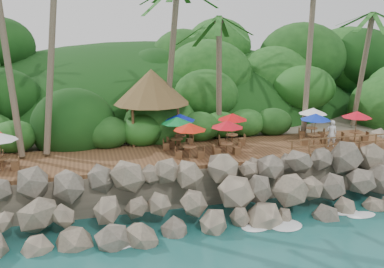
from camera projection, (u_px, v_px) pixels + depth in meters
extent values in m
plane|color=#19514F|center=(224.00, 235.00, 19.60)|extent=(140.00, 140.00, 0.00)
cube|color=gray|center=(161.00, 133.00, 34.35)|extent=(32.00, 25.20, 2.10)
ellipsoid|color=#143811|center=(148.00, 125.00, 41.64)|extent=(44.80, 28.00, 15.40)
cube|color=brown|center=(192.00, 154.00, 24.69)|extent=(26.00, 5.00, 0.20)
ellipsoid|color=white|center=(20.00, 257.00, 17.67)|extent=(1.20, 0.80, 0.06)
ellipsoid|color=white|center=(93.00, 247.00, 18.40)|extent=(1.20, 0.80, 0.06)
ellipsoid|color=white|center=(160.00, 239.00, 19.14)|extent=(1.20, 0.80, 0.06)
ellipsoid|color=white|center=(222.00, 231.00, 19.87)|extent=(1.20, 0.80, 0.06)
ellipsoid|color=white|center=(280.00, 224.00, 20.61)|extent=(1.20, 0.80, 0.06)
ellipsoid|color=white|center=(334.00, 217.00, 21.34)|extent=(1.20, 0.80, 0.06)
ellipsoid|color=white|center=(384.00, 211.00, 22.08)|extent=(1.20, 0.80, 0.06)
cylinder|color=brown|center=(5.00, 43.00, 22.86)|extent=(1.37, 2.78, 12.37)
cylinder|color=brown|center=(52.00, 45.00, 23.52)|extent=(1.83, 2.70, 12.14)
cylinder|color=brown|center=(171.00, 66.00, 26.12)|extent=(1.26, 1.25, 9.58)
cylinder|color=brown|center=(219.00, 80.00, 26.98)|extent=(0.66, 0.62, 7.75)
ellipsoid|color=#23601E|center=(220.00, 17.00, 26.03)|extent=(6.00, 6.00, 2.40)
cylinder|color=brown|center=(309.00, 54.00, 27.92)|extent=(1.45, 2.01, 10.76)
cylinder|color=brown|center=(362.00, 72.00, 30.00)|extent=(0.39, 1.36, 8.09)
ellipsoid|color=#23601E|center=(368.00, 13.00, 29.00)|extent=(6.00, 6.00, 2.40)
cylinder|color=brown|center=(133.00, 128.00, 25.49)|extent=(0.16, 0.16, 2.40)
cylinder|color=brown|center=(178.00, 125.00, 26.18)|extent=(0.16, 0.16, 2.40)
cylinder|color=brown|center=(128.00, 118.00, 28.12)|extent=(0.16, 0.16, 2.40)
cylinder|color=brown|center=(169.00, 116.00, 28.80)|extent=(0.16, 0.16, 2.40)
cone|color=brown|center=(151.00, 86.00, 26.58)|extent=(4.88, 4.88, 2.20)
cylinder|color=brown|center=(355.00, 137.00, 26.73)|extent=(0.07, 0.07, 0.66)
cylinder|color=brown|center=(355.00, 132.00, 26.65)|extent=(0.75, 0.75, 0.04)
cylinder|color=brown|center=(356.00, 127.00, 26.57)|extent=(0.04, 0.04, 1.96)
cone|color=red|center=(357.00, 114.00, 26.37)|extent=(1.87, 1.87, 0.40)
cube|color=brown|center=(345.00, 139.00, 26.72)|extent=(0.44, 0.44, 0.41)
cube|color=brown|center=(364.00, 139.00, 26.81)|extent=(0.44, 0.44, 0.41)
cylinder|color=brown|center=(227.00, 149.00, 24.05)|extent=(0.07, 0.07, 0.66)
cylinder|color=brown|center=(227.00, 144.00, 23.96)|extent=(0.75, 0.75, 0.04)
cylinder|color=brown|center=(227.00, 138.00, 23.89)|extent=(0.04, 0.04, 1.96)
cone|color=red|center=(227.00, 124.00, 23.68)|extent=(1.87, 1.87, 0.40)
cube|color=brown|center=(217.00, 152.00, 23.90)|extent=(0.39, 0.39, 0.41)
cube|color=brown|center=(237.00, 151.00, 24.25)|extent=(0.39, 0.39, 0.41)
cylinder|color=brown|center=(2.00, 165.00, 21.34)|extent=(0.07, 0.07, 0.66)
cylinder|color=brown|center=(1.00, 158.00, 21.25)|extent=(0.75, 0.75, 0.04)
cylinder|color=brown|center=(0.00, 153.00, 21.18)|extent=(0.04, 0.04, 1.96)
cube|color=brown|center=(15.00, 166.00, 21.57)|extent=(0.41, 0.41, 0.41)
cylinder|color=brown|center=(232.00, 140.00, 26.05)|extent=(0.07, 0.07, 0.66)
cylinder|color=brown|center=(232.00, 135.00, 25.96)|extent=(0.75, 0.75, 0.04)
cylinder|color=brown|center=(232.00, 130.00, 25.89)|extent=(0.04, 0.04, 1.96)
cone|color=red|center=(233.00, 117.00, 25.68)|extent=(1.87, 1.87, 0.40)
cube|color=brown|center=(222.00, 142.00, 26.00)|extent=(0.42, 0.42, 0.41)
cube|color=brown|center=(242.00, 142.00, 26.15)|extent=(0.42, 0.42, 0.41)
cylinder|color=brown|center=(177.00, 144.00, 25.07)|extent=(0.07, 0.07, 0.66)
cylinder|color=brown|center=(177.00, 139.00, 24.98)|extent=(0.75, 0.75, 0.04)
cylinder|color=brown|center=(177.00, 134.00, 24.91)|extent=(0.04, 0.04, 1.96)
cone|color=#0D7732|center=(177.00, 120.00, 24.70)|extent=(1.87, 1.87, 0.40)
cube|color=brown|center=(167.00, 146.00, 25.12)|extent=(0.46, 0.46, 0.41)
cube|color=brown|center=(187.00, 147.00, 25.08)|extent=(0.46, 0.46, 0.41)
cylinder|color=brown|center=(314.00, 140.00, 26.02)|extent=(0.07, 0.07, 0.66)
cylinder|color=brown|center=(314.00, 135.00, 25.93)|extent=(0.75, 0.75, 0.04)
cylinder|color=brown|center=(315.00, 130.00, 25.86)|extent=(0.04, 0.04, 1.96)
cone|color=#0D2BB3|center=(316.00, 117.00, 25.65)|extent=(1.87, 1.87, 0.40)
cube|color=brown|center=(304.00, 142.00, 25.98)|extent=(0.42, 0.42, 0.41)
cube|color=brown|center=(323.00, 142.00, 26.12)|extent=(0.42, 0.42, 0.41)
cylinder|color=brown|center=(190.00, 152.00, 23.46)|extent=(0.07, 0.07, 0.66)
cylinder|color=brown|center=(190.00, 147.00, 23.37)|extent=(0.75, 0.75, 0.04)
cylinder|color=brown|center=(190.00, 141.00, 23.30)|extent=(0.04, 0.04, 1.96)
cone|color=red|center=(190.00, 126.00, 23.09)|extent=(1.87, 1.87, 0.40)
cube|color=brown|center=(179.00, 155.00, 23.45)|extent=(0.44, 0.44, 0.41)
cube|color=brown|center=(201.00, 154.00, 23.52)|extent=(0.44, 0.44, 0.41)
cylinder|color=brown|center=(311.00, 133.00, 27.82)|extent=(0.07, 0.07, 0.66)
cylinder|color=brown|center=(312.00, 128.00, 27.74)|extent=(0.75, 0.75, 0.04)
cylinder|color=brown|center=(312.00, 123.00, 27.66)|extent=(0.04, 0.04, 1.96)
cone|color=white|center=(313.00, 111.00, 27.46)|extent=(1.87, 1.87, 0.40)
cube|color=brown|center=(302.00, 134.00, 27.93)|extent=(0.49, 0.49, 0.41)
cube|color=brown|center=(321.00, 135.00, 27.78)|extent=(0.49, 0.49, 0.41)
cylinder|color=brown|center=(180.00, 141.00, 25.87)|extent=(0.07, 0.07, 0.66)
cylinder|color=brown|center=(180.00, 136.00, 25.78)|extent=(0.75, 0.75, 0.04)
cylinder|color=brown|center=(180.00, 131.00, 25.71)|extent=(0.04, 0.04, 1.96)
cone|color=#0D1BAD|center=(180.00, 117.00, 25.50)|extent=(1.87, 1.87, 0.40)
cube|color=brown|center=(171.00, 144.00, 25.65)|extent=(0.43, 0.43, 0.41)
cube|color=brown|center=(189.00, 142.00, 26.14)|extent=(0.43, 0.43, 0.41)
cube|color=brown|center=(0.00, 159.00, 22.76)|extent=(0.45, 0.45, 0.41)
cylinder|color=brown|center=(292.00, 148.00, 23.61)|extent=(0.10, 0.10, 1.00)
cylinder|color=brown|center=(309.00, 147.00, 23.88)|extent=(0.10, 0.10, 1.00)
cylinder|color=brown|center=(326.00, 146.00, 24.15)|extent=(0.10, 0.10, 1.00)
cylinder|color=brown|center=(343.00, 144.00, 24.42)|extent=(0.10, 0.10, 1.00)
cylinder|color=brown|center=(360.00, 143.00, 24.69)|extent=(0.10, 0.10, 1.00)
cylinder|color=brown|center=(376.00, 142.00, 24.96)|extent=(0.10, 0.10, 1.00)
cube|color=brown|center=(352.00, 136.00, 24.45)|extent=(8.30, 0.06, 0.06)
cube|color=brown|center=(352.00, 143.00, 24.55)|extent=(8.30, 0.06, 0.06)
imported|color=silver|center=(331.00, 133.00, 25.60)|extent=(0.72, 0.62, 1.67)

